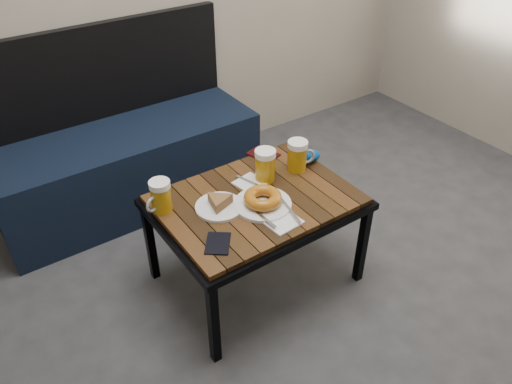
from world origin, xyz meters
TOP-DOWN VIEW (x-y plane):
  - bench at (-0.24, 1.76)m, footprint 1.40×0.50m
  - cafe_table at (-0.01, 0.85)m, footprint 0.84×0.62m
  - beer_mug_left at (-0.37, 0.99)m, footprint 0.13×0.10m
  - beer_mug_centre at (0.10, 0.94)m, footprint 0.14×0.12m
  - beer_mug_right at (0.27, 0.92)m, footprint 0.14×0.11m
  - plate_pie at (-0.18, 0.87)m, footprint 0.20×0.20m
  - plate_bagel at (-0.02, 0.78)m, footprint 0.24×0.31m
  - napkin_left at (0.03, 0.94)m, footprint 0.14×0.16m
  - napkin_right at (-0.02, 0.65)m, footprint 0.14×0.12m
  - passport_navy at (-0.29, 0.69)m, footprint 0.15×0.15m
  - passport_burgundy at (0.21, 1.11)m, footprint 0.13×0.16m
  - knit_pouch at (0.35, 0.95)m, footprint 0.14×0.11m

SIDE VIEW (x-z plane):
  - bench at x=-0.24m, z-range -0.20..0.75m
  - cafe_table at x=-0.01m, z-range 0.19..0.66m
  - passport_navy at x=-0.29m, z-range 0.47..0.48m
  - passport_burgundy at x=0.21m, z-range 0.47..0.48m
  - napkin_right at x=-0.02m, z-range 0.47..0.48m
  - napkin_left at x=0.03m, z-range 0.47..0.48m
  - plate_pie at x=-0.18m, z-range 0.47..0.52m
  - plate_bagel at x=-0.02m, z-range 0.47..0.53m
  - knit_pouch at x=0.35m, z-range 0.47..0.53m
  - beer_mug_left at x=-0.37m, z-range 0.47..0.61m
  - beer_mug_right at x=0.27m, z-range 0.47..0.62m
  - beer_mug_centre at x=0.10m, z-range 0.47..0.62m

